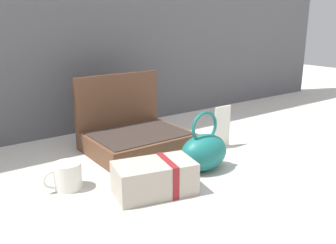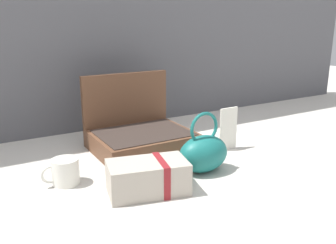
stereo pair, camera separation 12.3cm
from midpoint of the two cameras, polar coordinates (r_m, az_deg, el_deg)
ground_plane at (r=1.31m, az=2.26°, el=-6.86°), size 6.00×6.00×0.00m
open_suitcase at (r=1.46m, az=-2.10°, el=-1.77°), size 0.37×0.32×0.29m
teal_pouch_handbag at (r=1.25m, az=8.41°, el=-4.80°), size 0.18×0.12×0.21m
cream_toiletry_bag at (r=1.10m, az=0.24°, el=-8.67°), size 0.26×0.18×0.10m
coffee_mug at (r=1.18m, az=-12.96°, el=-7.62°), size 0.12×0.09×0.08m
info_card_left at (r=1.46m, az=11.79°, el=-1.10°), size 0.08×0.01×0.17m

